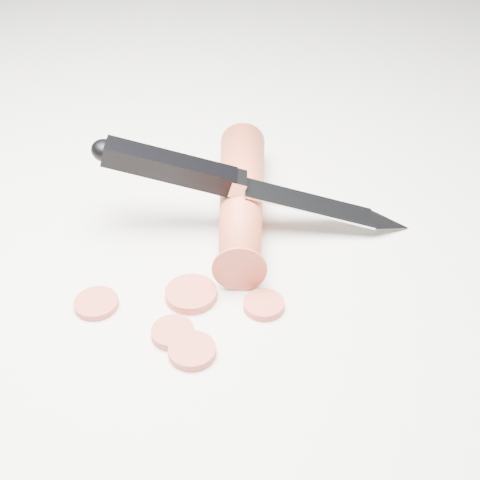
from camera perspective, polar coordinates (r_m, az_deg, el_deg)
name	(u,v)px	position (r m, az deg, el deg)	size (l,w,h in m)	color
ground	(171,255)	(0.55, -5.94, -1.31)	(2.40, 2.40, 0.00)	silver
carrot	(241,198)	(0.57, 0.12, 3.62)	(0.04, 0.04, 0.19)	#D64827
carrot_slice_0	(192,351)	(0.47, -4.11, -9.41)	(0.03, 0.03, 0.01)	#C24531
carrot_slice_1	(96,303)	(0.51, -12.16, -5.30)	(0.03, 0.03, 0.01)	#C24531
carrot_slice_2	(264,305)	(0.50, 2.04, -5.54)	(0.03, 0.03, 0.01)	#C24531
carrot_slice_3	(173,333)	(0.48, -5.76, -7.86)	(0.03, 0.03, 0.01)	#C24531
carrot_slice_4	(191,294)	(0.51, -4.19, -4.61)	(0.04, 0.04, 0.01)	#C24531
kitchen_knife	(256,184)	(0.55, 1.37, 4.77)	(0.26, 0.12, 0.09)	#B6B9BD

